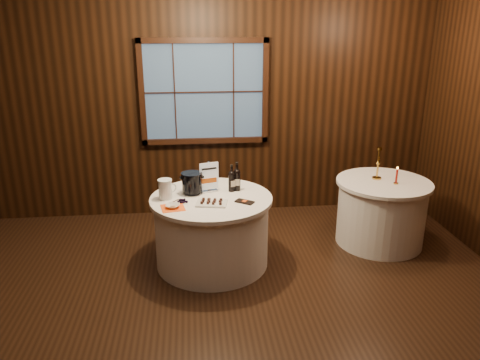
{
  "coord_description": "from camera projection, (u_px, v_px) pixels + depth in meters",
  "views": [
    {
      "loc": [
        -0.18,
        -3.56,
        2.52
      ],
      "look_at": [
        0.29,
        0.9,
        0.98
      ],
      "focal_mm": 35.0,
      "sensor_mm": 36.0,
      "label": 1
    }
  ],
  "objects": [
    {
      "name": "sign_stand",
      "position": [
        209.0,
        181.0,
        5.0
      ],
      "size": [
        0.2,
        0.14,
        0.34
      ],
      "rotation": [
        0.0,
        0.0,
        0.28
      ],
      "color": "#B6B7BE",
      "rests_on": "main_table"
    },
    {
      "name": "main_table",
      "position": [
        212.0,
        230.0,
        5.0
      ],
      "size": [
        1.28,
        1.28,
        0.77
      ],
      "color": "white",
      "rests_on": "ground"
    },
    {
      "name": "glass_pitcher",
      "position": [
        165.0,
        189.0,
        4.79
      ],
      "size": [
        0.19,
        0.15,
        0.21
      ],
      "rotation": [
        0.0,
        0.0,
        0.34
      ],
      "color": "white",
      "rests_on": "main_table"
    },
    {
      "name": "side_table",
      "position": [
        381.0,
        212.0,
        5.48
      ],
      "size": [
        1.08,
        1.08,
        0.77
      ],
      "color": "white",
      "rests_on": "ground"
    },
    {
      "name": "brass_candlestick",
      "position": [
        378.0,
        168.0,
        5.39
      ],
      "size": [
        0.11,
        0.11,
        0.38
      ],
      "color": "gold",
      "rests_on": "side_table"
    },
    {
      "name": "port_bottle_left",
      "position": [
        232.0,
        180.0,
        5.0
      ],
      "size": [
        0.07,
        0.08,
        0.3
      ],
      "rotation": [
        0.0,
        0.0,
        0.38
      ],
      "color": "black",
      "rests_on": "main_table"
    },
    {
      "name": "cracker_bowl",
      "position": [
        173.0,
        206.0,
        4.59
      ],
      "size": [
        0.16,
        0.16,
        0.03
      ],
      "primitive_type": "imported",
      "rotation": [
        0.0,
        0.0,
        -0.23
      ],
      "color": "white",
      "rests_on": "orange_napkin"
    },
    {
      "name": "back_wall",
      "position": [
        204.0,
        100.0,
        6.02
      ],
      "size": [
        6.0,
        0.1,
        3.0
      ],
      "color": "black",
      "rests_on": "ground"
    },
    {
      "name": "chocolate_plate",
      "position": [
        212.0,
        203.0,
        4.68
      ],
      "size": [
        0.34,
        0.26,
        0.04
      ],
      "rotation": [
        0.0,
        0.0,
        -0.18
      ],
      "color": "white",
      "rests_on": "main_table"
    },
    {
      "name": "red_candle",
      "position": [
        397.0,
        177.0,
        5.24
      ],
      "size": [
        0.05,
        0.05,
        0.2
      ],
      "color": "gold",
      "rests_on": "side_table"
    },
    {
      "name": "ice_bucket",
      "position": [
        192.0,
        183.0,
        4.94
      ],
      "size": [
        0.23,
        0.23,
        0.23
      ],
      "color": "black",
      "rests_on": "main_table"
    },
    {
      "name": "grape_bunch",
      "position": [
        182.0,
        201.0,
        4.72
      ],
      "size": [
        0.17,
        0.08,
        0.04
      ],
      "rotation": [
        0.0,
        0.0,
        -0.13
      ],
      "color": "black",
      "rests_on": "main_table"
    },
    {
      "name": "orange_napkin",
      "position": [
        173.0,
        208.0,
        4.59
      ],
      "size": [
        0.26,
        0.26,
        0.0
      ],
      "primitive_type": "cube",
      "rotation": [
        0.0,
        0.0,
        0.18
      ],
      "color": "#FF5715",
      "rests_on": "main_table"
    },
    {
      "name": "chocolate_box",
      "position": [
        245.0,
        202.0,
        4.73
      ],
      "size": [
        0.21,
        0.18,
        0.02
      ],
      "primitive_type": "cube",
      "rotation": [
        0.0,
        0.0,
        -0.62
      ],
      "color": "black",
      "rests_on": "main_table"
    },
    {
      "name": "port_bottle_right",
      "position": [
        237.0,
        178.0,
        5.03
      ],
      "size": [
        0.08,
        0.08,
        0.32
      ],
      "rotation": [
        0.0,
        0.0,
        -0.08
      ],
      "color": "black",
      "rests_on": "main_table"
    },
    {
      "name": "ground",
      "position": [
        218.0,
        317.0,
        4.18
      ],
      "size": [
        6.0,
        6.0,
        0.0
      ],
      "primitive_type": "plane",
      "color": "black",
      "rests_on": "ground"
    }
  ]
}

